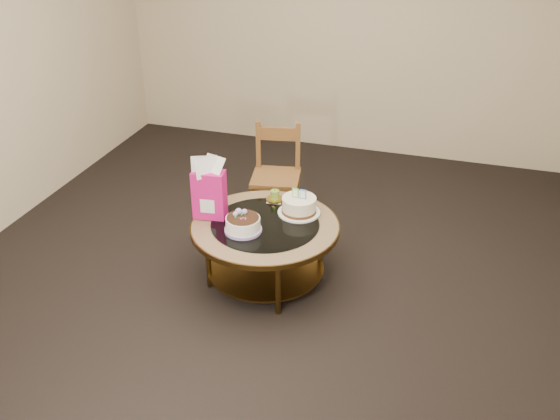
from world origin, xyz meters
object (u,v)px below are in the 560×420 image
(decorated_cake, at_px, (243,225))
(dining_chair, at_px, (276,175))
(cream_cake, at_px, (299,206))
(gift_bag, at_px, (209,188))
(coffee_table, at_px, (265,233))

(decorated_cake, bearing_deg, dining_chair, 94.48)
(cream_cake, distance_m, gift_bag, 0.63)
(gift_bag, bearing_deg, decorated_cake, -29.56)
(coffee_table, xyz_separation_m, decorated_cake, (-0.11, -0.14, 0.13))
(cream_cake, bearing_deg, dining_chair, 124.86)
(dining_chair, bearing_deg, decorated_cake, -95.98)
(gift_bag, distance_m, dining_chair, 0.92)
(decorated_cake, xyz_separation_m, gift_bag, (-0.28, 0.12, 0.17))
(coffee_table, bearing_deg, decorated_cake, -128.09)
(decorated_cake, bearing_deg, coffee_table, 51.91)
(cream_cake, bearing_deg, coffee_table, -126.55)
(coffee_table, height_order, gift_bag, gift_bag)
(decorated_cake, height_order, cream_cake, cream_cake)
(cream_cake, bearing_deg, gift_bag, -153.92)
(dining_chair, bearing_deg, coffee_table, -88.03)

